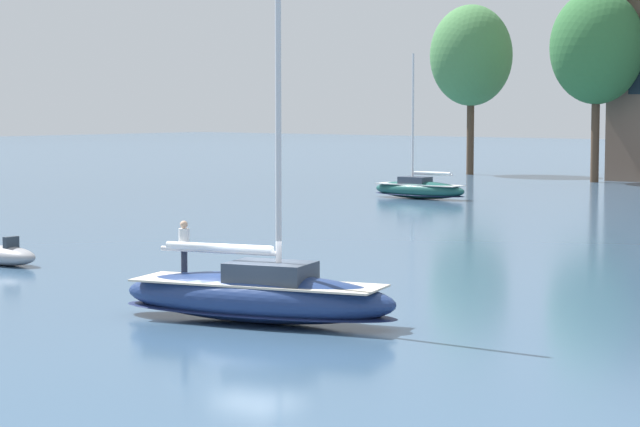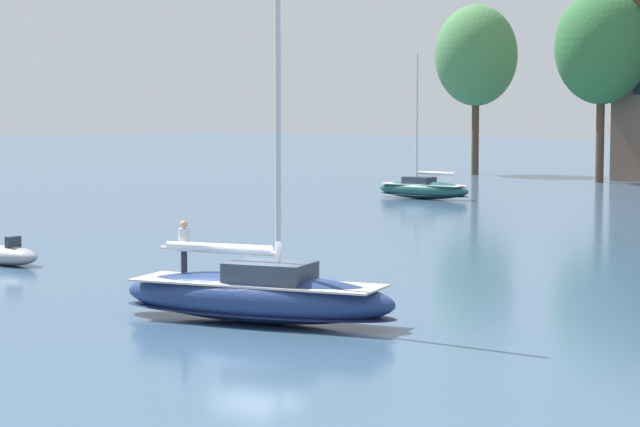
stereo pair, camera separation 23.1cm
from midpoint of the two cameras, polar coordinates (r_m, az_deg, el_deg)
name	(u,v)px [view 1 (the left image)]	position (r m, az deg, el deg)	size (l,w,h in m)	color
ground_plane	(258,322)	(37.95, -3.05, -4.98)	(400.00, 400.00, 0.00)	#385675
tree_shore_left	(471,56)	(120.26, 6.87, 7.17)	(7.85, 7.85, 16.15)	#4C3828
tree_shore_right	(597,48)	(109.84, 12.48, 7.42)	(8.00, 8.00, 16.46)	#4C3828
sailboat_main	(258,295)	(37.81, -3.03, -3.72)	(9.30, 5.00, 12.31)	navy
sailboat_moored_mid_channel	(419,189)	(88.42, 4.48, 1.13)	(7.48, 2.25, 10.24)	#194C47
motor_tender	(6,255)	(52.90, -14.29, -1.85)	(3.39, 1.46, 1.28)	#99999E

